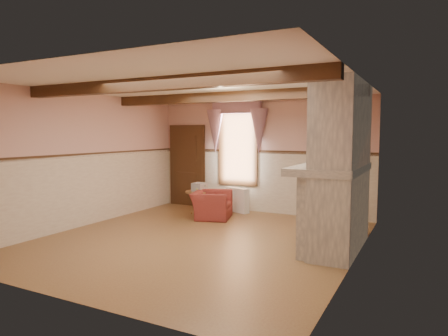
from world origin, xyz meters
The scene contains 26 objects.
floor centered at (0.00, 0.00, 0.00)m, with size 5.50×6.00×0.01m, color brown.
ceiling centered at (0.00, 0.00, 2.80)m, with size 5.50×6.00×0.01m, color silver.
wall_back centered at (0.00, 3.00, 1.40)m, with size 5.50×0.02×2.80m, color #CD998E.
wall_front centered at (0.00, -3.00, 1.40)m, with size 5.50×0.02×2.80m, color #CD998E.
wall_left centered at (-2.75, 0.00, 1.40)m, with size 0.02×6.00×2.80m, color #CD998E.
wall_right centered at (2.75, 0.00, 1.40)m, with size 0.02×6.00×2.80m, color #CD998E.
wainscot centered at (0.00, 0.00, 0.75)m, with size 5.50×6.00×1.50m, color beige, non-canonical shape.
chair_rail centered at (0.00, 0.00, 1.50)m, with size 5.50×6.00×0.08m, color black, non-canonical shape.
firebox centered at (2.00, 0.60, 0.45)m, with size 0.20×0.95×0.90m, color black.
armchair centered at (-0.70, 1.77, 0.31)m, with size 0.95×0.83×0.62m, color maroon.
side_table centered at (-1.28, 2.09, 0.28)m, with size 0.57×0.57×0.55m, color brown.
book_stack centered at (-1.25, 2.12, 0.65)m, with size 0.26×0.32×0.20m, color #B7AD8C.
radiator centered at (-0.50, 2.70, 0.30)m, with size 0.70×0.18×0.60m, color white.
bowl centered at (2.24, 0.35, 1.46)m, with size 0.34×0.34×0.08m, color brown.
mantel_clock centered at (2.24, 1.37, 1.52)m, with size 0.14×0.24×0.20m, color #321A0E.
oil_lamp centered at (2.24, 0.83, 1.56)m, with size 0.11×0.11×0.28m, color gold.
candle_red centered at (2.24, -0.20, 1.50)m, with size 0.06×0.06×0.16m, color #B12715.
jar_yellow centered at (2.24, 0.35, 1.48)m, with size 0.06×0.06×0.12m, color gold.
fireplace centered at (2.42, 0.60, 1.40)m, with size 0.85×2.00×2.80m, color gray.
mantel centered at (2.24, 0.60, 1.36)m, with size 1.05×2.05×0.12m, color gray.
overmantel_mirror centered at (2.06, 0.60, 1.97)m, with size 0.06×1.44×1.04m, color silver.
door centered at (-2.10, 2.94, 1.05)m, with size 1.10×0.10×2.10m, color black.
window centered at (-0.60, 2.97, 1.65)m, with size 1.06×0.08×2.02m, color white.
window_drapes centered at (-0.60, 2.88, 2.25)m, with size 1.30×0.14×1.40m, color gray.
ceiling_beam_front centered at (0.00, -1.20, 2.70)m, with size 5.50×0.18×0.20m, color black.
ceiling_beam_back centered at (0.00, 1.20, 2.70)m, with size 5.50×0.18×0.20m, color black.
Camera 1 is at (3.71, -6.18, 1.96)m, focal length 32.00 mm.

